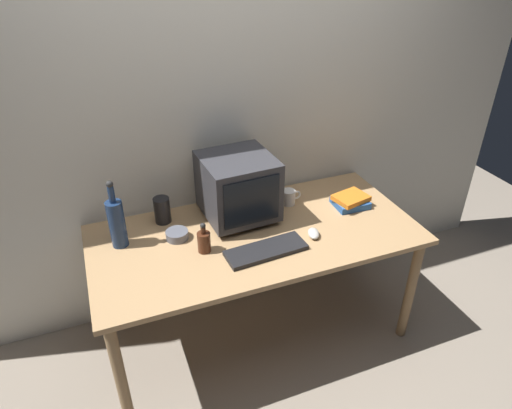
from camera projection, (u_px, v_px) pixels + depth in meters
The scene contains 12 objects.
ground_plane at pixel (256, 329), 2.87m from camera, with size 6.00×6.00×0.00m, color gray.
back_wall at pixel (225, 114), 2.59m from camera, with size 4.00×0.08×2.50m, color silver.
desk at pixel (256, 244), 2.52m from camera, with size 1.77×0.84×0.74m.
crt_monitor at pixel (238, 187), 2.52m from camera, with size 0.40×0.41×0.37m.
keyboard at pixel (266, 250), 2.33m from camera, with size 0.42×0.15×0.02m, color black.
computer_mouse at pixel (314, 233), 2.44m from camera, with size 0.06×0.10×0.04m, color beige.
bottle_tall at pixel (117, 222), 2.31m from camera, with size 0.08×0.08×0.38m.
bottle_short at pixel (204, 241), 2.31m from camera, with size 0.07×0.07×0.17m.
book_stack at pixel (350, 201), 2.70m from camera, with size 0.22×0.19×0.07m.
mug at pixel (289, 197), 2.72m from camera, with size 0.12×0.08×0.09m.
cd_spindle at pixel (177, 235), 2.42m from camera, with size 0.12×0.12×0.04m, color #595B66.
metal_canister at pixel (162, 210), 2.54m from camera, with size 0.09×0.09×0.15m, color black.
Camera 1 is at (-0.74, -1.89, 2.16)m, focal length 32.05 mm.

